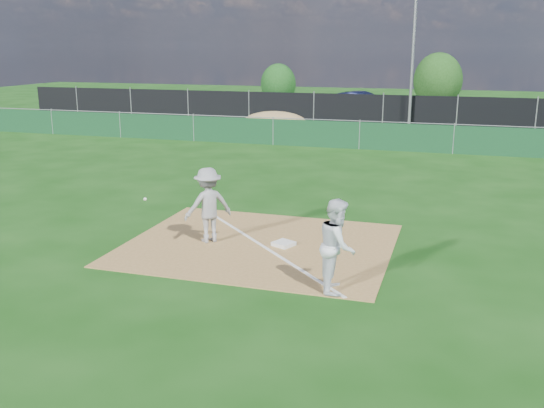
{
  "coord_description": "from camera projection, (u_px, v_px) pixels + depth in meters",
  "views": [
    {
      "loc": [
        4.23,
        -11.6,
        4.46
      ],
      "look_at": [
        0.31,
        1.0,
        1.0
      ],
      "focal_mm": 40.0,
      "sensor_mm": 36.0,
      "label": 1
    }
  ],
  "objects": [
    {
      "name": "ground",
      "position": [
        337.0,
        171.0,
        22.3
      ],
      "size": [
        90.0,
        90.0,
        0.0
      ],
      "primitive_type": "plane",
      "color": "#12410E",
      "rests_on": "ground"
    },
    {
      "name": "infield_dirt",
      "position": [
        259.0,
        244.0,
        13.98
      ],
      "size": [
        6.0,
        5.0,
        0.02
      ],
      "primitive_type": "cube",
      "color": "olive",
      "rests_on": "ground"
    },
    {
      "name": "foul_line",
      "position": [
        259.0,
        244.0,
        13.98
      ],
      "size": [
        5.01,
        5.01,
        0.01
      ],
      "primitive_type": "cube",
      "rotation": [
        0.0,
        0.0,
        0.79
      ],
      "color": "white",
      "rests_on": "infield_dirt"
    },
    {
      "name": "green_fence",
      "position": [
        359.0,
        136.0,
        26.76
      ],
      "size": [
        44.0,
        0.05,
        1.2
      ],
      "primitive_type": "cube",
      "color": "#0F3A1E",
      "rests_on": "ground"
    },
    {
      "name": "dirt_mound",
      "position": [
        275.0,
        123.0,
        31.44
      ],
      "size": [
        3.38,
        2.6,
        1.17
      ],
      "primitive_type": "ellipsoid",
      "color": "#A0824D",
      "rests_on": "ground"
    },
    {
      "name": "black_fence",
      "position": [
        383.0,
        111.0,
        34.08
      ],
      "size": [
        46.0,
        0.04,
        1.8
      ],
      "primitive_type": "cube",
      "color": "black",
      "rests_on": "ground"
    },
    {
      "name": "parking_lot",
      "position": [
        392.0,
        117.0,
        38.92
      ],
      "size": [
        46.0,
        9.0,
        0.01
      ],
      "primitive_type": "cube",
      "color": "black",
      "rests_on": "ground"
    },
    {
      "name": "light_pole",
      "position": [
        413.0,
        54.0,
        32.58
      ],
      "size": [
        0.16,
        0.16,
        8.0
      ],
      "primitive_type": "cylinder",
      "color": "slate",
      "rests_on": "ground"
    },
    {
      "name": "first_base",
      "position": [
        284.0,
        244.0,
        13.86
      ],
      "size": [
        0.56,
        0.56,
        0.09
      ],
      "primitive_type": "cube",
      "rotation": [
        0.0,
        0.0,
        -0.43
      ],
      "color": "white",
      "rests_on": "infield_dirt"
    },
    {
      "name": "play_at_first",
      "position": [
        208.0,
        205.0,
        13.97
      ],
      "size": [
        2.26,
        1.25,
        1.75
      ],
      "color": "#A3A3A5",
      "rests_on": "infield_dirt"
    },
    {
      "name": "runner",
      "position": [
        337.0,
        245.0,
        11.18
      ],
      "size": [
        0.79,
        0.95,
        1.77
      ],
      "primitive_type": "imported",
      "rotation": [
        0.0,
        0.0,
        1.73
      ],
      "color": "white",
      "rests_on": "ground"
    },
    {
      "name": "car_left",
      "position": [
        309.0,
        105.0,
        39.51
      ],
      "size": [
        4.47,
        2.97,
        1.41
      ],
      "primitive_type": "imported",
      "rotation": [
        0.0,
        0.0,
        1.23
      ],
      "color": "#A4A8AC",
      "rests_on": "parking_lot"
    },
    {
      "name": "car_mid",
      "position": [
        361.0,
        105.0,
        38.33
      ],
      "size": [
        5.22,
        3.01,
        1.63
      ],
      "primitive_type": "imported",
      "rotation": [
        0.0,
        0.0,
        1.29
      ],
      "color": "black",
      "rests_on": "parking_lot"
    },
    {
      "name": "car_right",
      "position": [
        456.0,
        109.0,
        37.33
      ],
      "size": [
        4.93,
        2.6,
        1.36
      ],
      "primitive_type": "imported",
      "rotation": [
        0.0,
        0.0,
        1.42
      ],
      "color": "black",
      "rests_on": "parking_lot"
    },
    {
      "name": "tree_left",
      "position": [
        278.0,
        84.0,
        46.05
      ],
      "size": [
        2.67,
        2.67,
        3.16
      ],
      "color": "#382316",
      "rests_on": "ground"
    },
    {
      "name": "tree_mid",
      "position": [
        438.0,
        81.0,
        42.66
      ],
      "size": [
        3.39,
        3.39,
        4.02
      ],
      "color": "#382316",
      "rests_on": "ground"
    }
  ]
}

